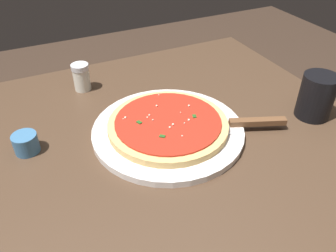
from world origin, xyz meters
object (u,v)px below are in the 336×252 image
object	(u,v)px
pizza_server	(240,123)
parmesan_shaker	(81,77)
cup_tall_drink	(316,96)
serving_plate	(168,130)
cup_small_sauce	(26,143)
pizza	(168,124)

from	to	relation	value
pizza_server	parmesan_shaker	distance (m)	0.44
parmesan_shaker	cup_tall_drink	bearing A→B (deg)	142.17
serving_plate	cup_small_sauce	world-z (taller)	cup_small_sauce
cup_small_sauce	pizza_server	bearing A→B (deg)	163.41
cup_tall_drink	pizza	bearing A→B (deg)	-13.98
pizza_server	cup_small_sauce	xyz separation A→B (m)	(0.45, -0.13, 0.00)
pizza	parmesan_shaker	size ratio (longest dim) A/B	3.64
pizza_server	cup_tall_drink	size ratio (longest dim) A/B	2.05
pizza	serving_plate	bearing A→B (deg)	137.39
cup_small_sauce	parmesan_shaker	bearing A→B (deg)	-129.68
pizza	cup_small_sauce	distance (m)	0.30
cup_small_sauce	parmesan_shaker	world-z (taller)	parmesan_shaker
serving_plate	pizza_server	size ratio (longest dim) A/B	1.55
serving_plate	pizza_server	xyz separation A→B (m)	(-0.15, 0.06, 0.01)
pizza_server	parmesan_shaker	xyz separation A→B (m)	(0.28, -0.34, 0.02)
pizza	cup_tall_drink	size ratio (longest dim) A/B	2.50
pizza	pizza_server	world-z (taller)	pizza
serving_plate	cup_small_sauce	bearing A→B (deg)	-13.72
parmesan_shaker	pizza	bearing A→B (deg)	113.97
pizza	pizza_server	size ratio (longest dim) A/B	1.22
pizza	parmesan_shaker	xyz separation A→B (m)	(0.12, -0.28, 0.01)
cup_small_sauce	serving_plate	bearing A→B (deg)	166.28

